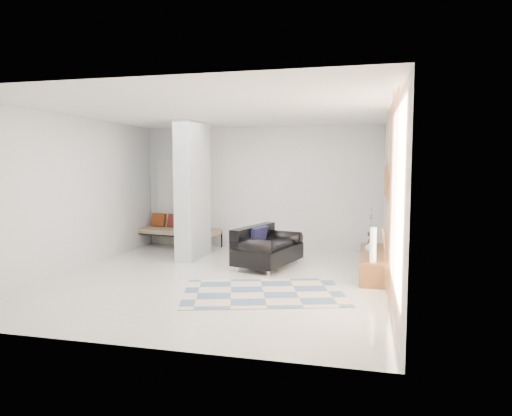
# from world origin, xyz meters

# --- Properties ---
(floor) EXTENTS (6.00, 6.00, 0.00)m
(floor) POSITION_xyz_m (0.00, 0.00, 0.00)
(floor) COLOR beige
(floor) RESTS_ON ground
(ceiling) EXTENTS (6.00, 6.00, 0.00)m
(ceiling) POSITION_xyz_m (0.00, 0.00, 2.80)
(ceiling) COLOR white
(ceiling) RESTS_ON wall_back
(wall_back) EXTENTS (6.00, 0.00, 6.00)m
(wall_back) POSITION_xyz_m (0.00, 3.00, 1.40)
(wall_back) COLOR silver
(wall_back) RESTS_ON ground
(wall_front) EXTENTS (6.00, 0.00, 6.00)m
(wall_front) POSITION_xyz_m (0.00, -3.00, 1.40)
(wall_front) COLOR silver
(wall_front) RESTS_ON ground
(wall_left) EXTENTS (0.00, 6.00, 6.00)m
(wall_left) POSITION_xyz_m (-2.75, 0.00, 1.40)
(wall_left) COLOR silver
(wall_left) RESTS_ON ground
(wall_right) EXTENTS (0.00, 6.00, 6.00)m
(wall_right) POSITION_xyz_m (2.75, 0.00, 1.40)
(wall_right) COLOR silver
(wall_right) RESTS_ON ground
(partition_column) EXTENTS (0.35, 1.20, 2.80)m
(partition_column) POSITION_xyz_m (-1.10, 1.60, 1.40)
(partition_column) COLOR #BAC0C2
(partition_column) RESTS_ON floor
(hallway_door) EXTENTS (0.85, 0.06, 2.04)m
(hallway_door) POSITION_xyz_m (-2.10, 2.96, 1.02)
(hallway_door) COLOR silver
(hallway_door) RESTS_ON floor
(curtain) EXTENTS (0.00, 2.55, 2.55)m
(curtain) POSITION_xyz_m (2.67, -1.15, 1.45)
(curtain) COLOR orange
(curtain) RESTS_ON wall_right
(wall_art) EXTENTS (0.04, 0.45, 0.55)m
(wall_art) POSITION_xyz_m (2.72, 0.90, 1.65)
(wall_art) COLOR #361C0E
(wall_art) RESTS_ON wall_right
(media_console) EXTENTS (0.45, 1.96, 0.80)m
(media_console) POSITION_xyz_m (2.52, 0.90, 0.20)
(media_console) COLOR brown
(media_console) RESTS_ON floor
(loveseat) EXTENTS (1.20, 1.61, 0.76)m
(loveseat) POSITION_xyz_m (0.54, 1.08, 0.36)
(loveseat) COLOR silver
(loveseat) RESTS_ON floor
(daybed) EXTENTS (2.06, 1.14, 0.77)m
(daybed) POSITION_xyz_m (-1.92, 2.63, 0.41)
(daybed) COLOR black
(daybed) RESTS_ON floor
(area_rug) EXTENTS (2.73, 2.19, 0.01)m
(area_rug) POSITION_xyz_m (0.90, -0.68, 0.01)
(area_rug) COLOR beige
(area_rug) RESTS_ON floor
(cylinder_lamp) EXTENTS (0.10, 0.10, 0.55)m
(cylinder_lamp) POSITION_xyz_m (2.50, 0.06, 0.67)
(cylinder_lamp) COLOR silver
(cylinder_lamp) RESTS_ON media_console
(bronze_figurine) EXTENTS (0.14, 0.14, 0.27)m
(bronze_figurine) POSITION_xyz_m (2.47, 1.53, 0.54)
(bronze_figurine) COLOR #332616
(bronze_figurine) RESTS_ON media_console
(vase) EXTENTS (0.21, 0.21, 0.20)m
(vase) POSITION_xyz_m (2.47, 0.93, 0.50)
(vase) COLOR silver
(vase) RESTS_ON media_console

